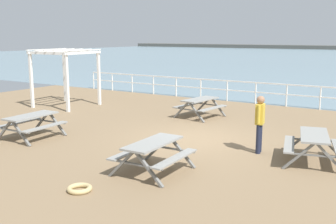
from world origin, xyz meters
name	(u,v)px	position (x,y,z in m)	size (l,w,h in m)	color
ground_plane	(194,142)	(0.00, 0.00, -0.10)	(30.00, 24.00, 0.20)	#846B4C
seaward_railing	(271,90)	(0.00, 7.75, 0.73)	(23.07, 0.07, 1.08)	white
picnic_table_near_left	(153,149)	(0.72, -3.40, 0.58)	(1.59, 1.84, 0.80)	gray
picnic_table_near_right	(314,141)	(3.88, -0.49, 0.58)	(1.91, 2.12, 0.80)	gray
picnic_table_mid_centre	(200,103)	(-1.51, 3.28, 0.58)	(1.74, 1.98, 0.80)	gray
picnic_table_far_right	(31,121)	(-4.57, -2.75, 0.58)	(1.63, 1.88, 0.80)	gray
visitor	(260,121)	(2.34, -0.39, 0.95)	(0.27, 0.52, 1.66)	#1E2338
lattice_pergola	(65,64)	(-8.15, 2.23, 2.00)	(2.57, 2.69, 2.70)	white
rope_coil	(80,189)	(0.07, -5.29, 0.06)	(0.55, 0.55, 0.11)	tan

